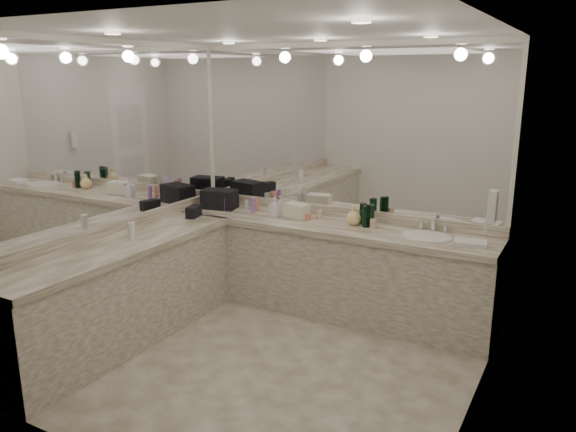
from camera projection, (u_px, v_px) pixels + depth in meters
The scene contains 35 objects.
floor at pixel (266, 362), 4.62m from camera, with size 3.20×3.20×0.00m, color beige.
ceiling at pixel (262, 31), 3.98m from camera, with size 3.20×3.20×0.00m, color white.
wall_back at pixel (343, 178), 5.57m from camera, with size 3.20×0.02×2.60m, color silver.
wall_left at pixel (113, 188), 5.05m from camera, with size 0.02×3.00×2.60m, color silver.
wall_right at pixel (480, 237), 3.55m from camera, with size 0.02×3.00×2.60m, color silver.
vanity_back_base at pixel (328, 270), 5.53m from camera, with size 3.20×0.60×0.84m, color beige.
vanity_back_top at pixel (329, 227), 5.41m from camera, with size 3.20×0.64×0.06m, color beige.
vanity_left_base at pixel (120, 297), 4.87m from camera, with size 0.60×2.40×0.84m, color beige.
vanity_left_top at pixel (117, 248), 4.76m from camera, with size 0.64×2.42×0.06m, color beige.
backsplash_back at pixel (341, 212), 5.64m from camera, with size 3.20×0.04×0.10m, color beige.
backsplash_left at pixel (117, 226), 5.13m from camera, with size 0.04×3.00×0.10m, color beige.
mirror_back at pixel (343, 130), 5.45m from camera, with size 3.12×0.01×1.55m, color white.
mirror_left at pixel (109, 136), 4.93m from camera, with size 0.01×2.92×1.55m, color white.
sink at pixel (427, 237), 4.97m from camera, with size 0.44×0.44×0.03m, color white.
faucet at pixel (433, 224), 5.13m from camera, with size 0.24×0.16×0.14m, color silver.
wall_phone at pixel (493, 206), 4.15m from camera, with size 0.06×0.10×0.24m, color white.
door at pixel (457, 300), 3.19m from camera, with size 0.02×0.82×2.10m, color white.
black_toiletry_bag at pixel (220, 199), 6.01m from camera, with size 0.36×0.22×0.20m, color black.
black_bag_spill at pixel (194, 212), 5.64m from camera, with size 0.09×0.20×0.11m, color black.
cream_cosmetic_case at pixel (296, 211), 5.60m from camera, with size 0.25×0.15×0.14m, color silver.
hand_towel at pixel (470, 243), 4.71m from camera, with size 0.27×0.18×0.04m, color white.
lotion_left at pixel (131, 230), 4.90m from camera, with size 0.06×0.06×0.15m, color white.
soap_bottle_a at pixel (280, 206), 5.67m from camera, with size 0.08×0.08×0.21m, color beige.
soap_bottle_b at pixel (274, 207), 5.66m from camera, with size 0.09×0.09×0.19m, color white.
soap_bottle_c at pixel (354, 215), 5.35m from camera, with size 0.15×0.15×0.19m, color #F9D383.
green_bottle_0 at pixel (370, 216), 5.28m from camera, with size 0.07×0.07×0.21m, color #104125.
green_bottle_1 at pixel (366, 216), 5.27m from camera, with size 0.07×0.07×0.20m, color #104125.
green_bottle_2 at pixel (363, 213), 5.39m from camera, with size 0.07×0.07×0.20m, color #104125.
amenity_bottle_0 at pixel (308, 217), 5.53m from camera, with size 0.07×0.07×0.06m, color #E57F66.
amenity_bottle_1 at pixel (320, 214), 5.61m from camera, with size 0.06×0.06×0.08m, color #E0B28C.
amenity_bottle_2 at pixel (225, 204), 5.91m from camera, with size 0.05×0.05×0.14m, color #9966B2.
amenity_bottle_3 at pixel (256, 204), 5.91m from camera, with size 0.06×0.06×0.14m, color #E57F66.
amenity_bottle_4 at pixel (253, 206), 5.83m from camera, with size 0.05×0.05×0.15m, color #9966B2.
amenity_bottle_5 at pixel (246, 205), 5.94m from camera, with size 0.04×0.04×0.11m, color silver.
amenity_bottle_6 at pixel (373, 224), 5.23m from camera, with size 0.06×0.06×0.09m, color #E0B28C.
Camera 1 is at (2.18, -3.57, 2.30)m, focal length 35.00 mm.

